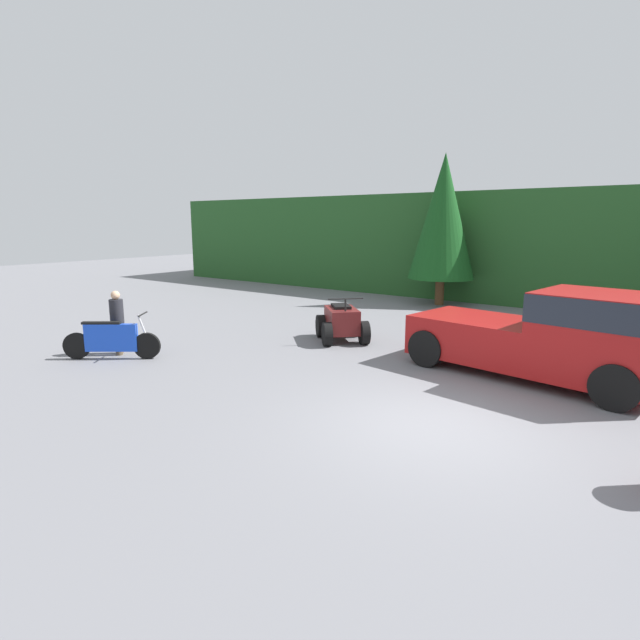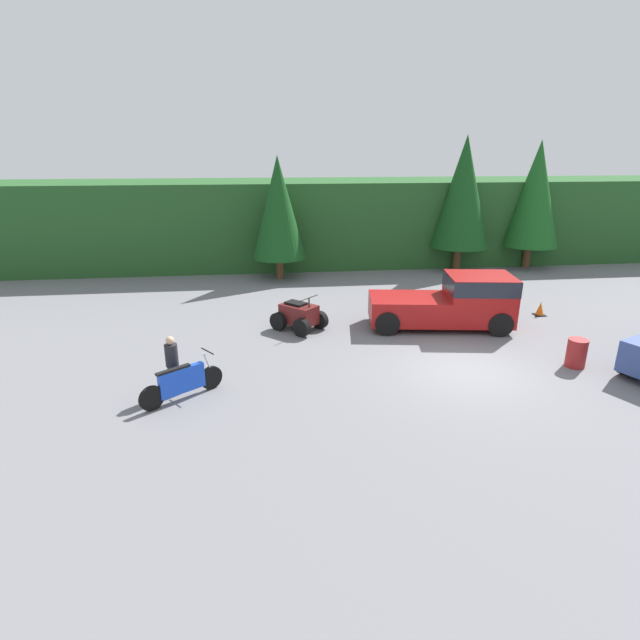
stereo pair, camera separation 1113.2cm
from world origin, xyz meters
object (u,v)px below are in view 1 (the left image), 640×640
at_px(pickup_truck_red, 554,334).
at_px(rider_person, 117,320).
at_px(dirt_bike, 112,340).
at_px(quad_atv, 342,323).

relative_size(pickup_truck_red, rider_person, 3.25).
xyz_separation_m(dirt_bike, rider_person, (-0.27, 0.36, 0.41)).
bearing_deg(quad_atv, rider_person, -84.50).
relative_size(dirt_bike, quad_atv, 0.92).
relative_size(dirt_bike, rider_person, 1.20).
bearing_deg(dirt_bike, quad_atv, 18.36).
relative_size(pickup_truck_red, dirt_bike, 2.70).
bearing_deg(dirt_bike, rider_person, 90.32).
bearing_deg(rider_person, dirt_bike, -104.46).
relative_size(pickup_truck_red, quad_atv, 2.49).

